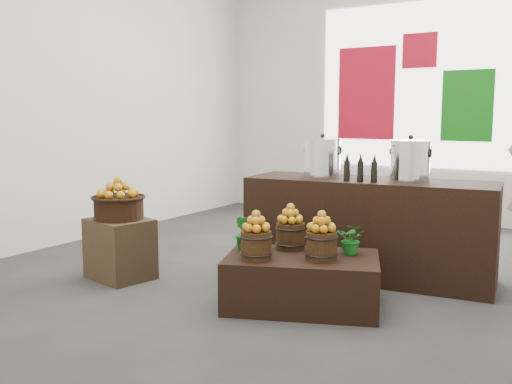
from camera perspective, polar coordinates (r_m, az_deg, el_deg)
The scene contains 22 objects.
ground at distance 5.85m, azimuth 3.88°, elevation -7.88°, with size 7.00×7.00×0.00m, color #3A3A37.
back_wall at distance 8.90m, azimuth 14.73°, elevation 10.23°, with size 6.00×0.04×4.00m, color silver.
back_opening at distance 8.79m, azimuth 16.59°, elevation 10.19°, with size 3.20×0.02×2.40m, color white.
deco_red_left at distance 9.06m, azimuth 10.97°, elevation 9.65°, with size 0.90×0.04×1.40m, color #AB0D22.
deco_green_right at distance 8.64m, azimuth 20.38°, elevation 8.09°, with size 0.70×0.04×1.00m, color #0F6510.
deco_red_upper at distance 8.85m, azimuth 16.06°, elevation 13.45°, with size 0.50×0.04×0.50m, color #AB0D22.
crate at distance 5.67m, azimuth -13.44°, elevation -5.54°, with size 0.58×0.48×0.58m, color brown.
wicker_basket at distance 5.59m, azimuth -13.56°, elevation -1.59°, with size 0.47×0.47×0.21m, color black.
apples_in_basket at distance 5.56m, azimuth -13.63°, elevation 0.48°, with size 0.36×0.36×0.19m, color #A21C05, non-canonical shape.
display_table at distance 4.75m, azimuth 4.60°, elevation -8.90°, with size 1.23×0.76×0.43m, color black.
apple_bucket_front_left at distance 4.55m, azimuth 0.01°, elevation -5.36°, with size 0.25×0.25×0.23m, color #3D2710.
apples_in_bucket_front_left at distance 4.51m, azimuth 0.01°, elevation -2.93°, with size 0.18×0.18×0.17m, color #A21C05, non-canonical shape.
apple_bucket_front_right at distance 4.56m, azimuth 6.54°, elevation -5.37°, with size 0.25×0.25×0.23m, color #3D2710.
apples_in_bucket_front_right at distance 4.52m, azimuth 6.58°, elevation -2.95°, with size 0.18×0.18×0.17m, color #A21C05, non-canonical shape.
apple_bucket_rear at distance 4.90m, azimuth 3.46°, elevation -4.42°, with size 0.25×0.25×0.23m, color #3D2710.
apples_in_bucket_rear at distance 4.87m, azimuth 3.48°, elevation -2.16°, with size 0.18×0.18×0.17m, color #A21C05, non-canonical shape.
herb_garnish_right at distance 4.78m, azimuth 9.56°, elevation -4.65°, with size 0.23×0.20×0.26m, color #146118.
herb_garnish_left at distance 4.84m, azimuth -1.20°, elevation -4.11°, with size 0.17×0.13×0.30m, color #146118.
counter at distance 5.64m, azimuth 11.18°, elevation -3.59°, with size 2.34×0.74×0.96m, color black.
stock_pot_left at distance 5.68m, azimuth 6.66°, elevation 3.30°, with size 0.36×0.36×0.36m, color silver.
stock_pot_center at distance 5.47m, azimuth 15.14°, elevation 2.92°, with size 0.36×0.36×0.36m, color silver.
oil_cruets at distance 5.33m, azimuth 10.74°, elevation 2.41°, with size 0.26×0.06×0.27m, color black, non-canonical shape.
Camera 1 is at (2.61, -4.99, 1.57)m, focal length 40.00 mm.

